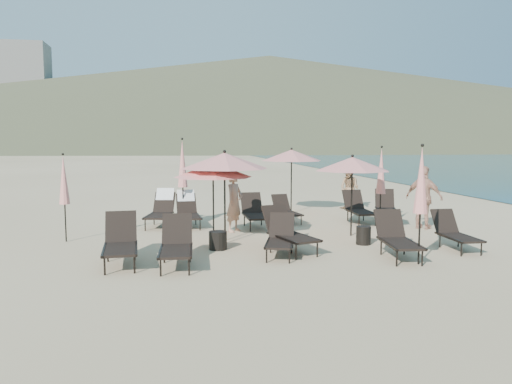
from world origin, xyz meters
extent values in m
plane|color=#D6BA8C|center=(0.00, 0.00, 0.00)|extent=(800.00, 800.00, 0.00)
cone|color=brown|center=(60.00, 300.00, 27.50)|extent=(690.00, 690.00, 55.00)
cone|color=brown|center=(190.00, 330.00, 16.00)|extent=(280.00, 280.00, 32.00)
cube|color=beige|center=(-70.00, 245.00, 24.00)|extent=(22.00, 18.00, 48.00)
cube|color=beige|center=(-45.00, 310.00, 19.00)|extent=(18.00, 16.00, 38.00)
cube|color=black|center=(-4.84, -0.52, 0.38)|extent=(0.75, 1.35, 0.05)
cube|color=black|center=(-4.89, 0.36, 0.70)|extent=(0.70, 0.53, 0.67)
cylinder|color=black|center=(-5.09, -1.08, 0.19)|extent=(0.04, 0.04, 0.37)
cylinder|color=black|center=(-5.16, 0.04, 0.19)|extent=(0.04, 0.04, 0.37)
cylinder|color=black|center=(-4.52, -1.04, 0.19)|extent=(0.04, 0.04, 0.37)
cylinder|color=black|center=(-4.59, 0.08, 0.19)|extent=(0.04, 0.04, 0.37)
cube|color=black|center=(-5.17, -0.48, 0.39)|extent=(0.13, 1.47, 0.04)
cube|color=black|center=(-4.52, -0.44, 0.39)|extent=(0.13, 1.47, 0.04)
cube|color=black|center=(-3.71, -0.84, 0.37)|extent=(0.72, 1.30, 0.05)
cube|color=black|center=(-3.66, 0.00, 0.68)|extent=(0.68, 0.51, 0.65)
cylinder|color=black|center=(-4.01, -1.35, 0.18)|extent=(0.04, 0.04, 0.36)
cylinder|color=black|center=(-3.95, -0.27, 0.18)|extent=(0.04, 0.04, 0.36)
cylinder|color=black|center=(-3.46, -1.39, 0.18)|extent=(0.04, 0.04, 0.36)
cylinder|color=black|center=(-3.40, -0.30, 0.18)|extent=(0.04, 0.04, 0.36)
cube|color=black|center=(-4.02, -0.77, 0.38)|extent=(0.12, 1.42, 0.04)
cube|color=black|center=(-3.39, -0.81, 0.38)|extent=(0.12, 1.42, 0.04)
cube|color=black|center=(-0.96, 0.10, 0.38)|extent=(0.99, 1.42, 0.05)
cube|color=black|center=(-1.19, 0.93, 0.69)|extent=(0.77, 0.65, 0.66)
cylinder|color=black|center=(-1.08, -0.49, 0.18)|extent=(0.04, 0.04, 0.36)
cylinder|color=black|center=(-1.38, 0.57, 0.18)|extent=(0.04, 0.04, 0.36)
cylinder|color=black|center=(-0.54, -0.34, 0.18)|extent=(0.04, 0.04, 0.36)
cylinder|color=black|center=(-0.84, 0.72, 0.18)|extent=(0.04, 0.04, 0.36)
cube|color=black|center=(-1.28, 0.06, 0.39)|extent=(0.44, 1.40, 0.04)
cube|color=black|center=(-0.66, 0.24, 0.39)|extent=(0.44, 1.40, 0.04)
cube|color=black|center=(-1.40, -0.29, 0.33)|extent=(0.89, 1.25, 0.05)
cube|color=black|center=(-1.18, 0.44, 0.61)|extent=(0.68, 0.58, 0.58)
cylinder|color=black|center=(-1.77, -0.67, 0.16)|extent=(0.03, 0.03, 0.32)
cylinder|color=black|center=(-1.49, 0.26, 0.16)|extent=(0.03, 0.03, 0.32)
cylinder|color=black|center=(-1.31, -0.81, 0.16)|extent=(0.03, 0.03, 0.32)
cylinder|color=black|center=(-1.02, 0.12, 0.16)|extent=(0.03, 0.03, 0.32)
cube|color=black|center=(-1.66, -0.16, 0.34)|extent=(0.40, 1.23, 0.04)
cube|color=black|center=(-1.12, -0.32, 0.34)|extent=(0.40, 1.23, 0.04)
cube|color=black|center=(1.18, -0.96, 0.37)|extent=(0.80, 1.32, 0.05)
cube|color=black|center=(1.28, -0.12, 0.67)|extent=(0.70, 0.55, 0.65)
cylinder|color=black|center=(0.85, -1.45, 0.18)|extent=(0.04, 0.04, 0.36)
cylinder|color=black|center=(0.98, -0.38, 0.18)|extent=(0.04, 0.04, 0.36)
cylinder|color=black|center=(1.39, -1.51, 0.18)|extent=(0.04, 0.04, 0.36)
cylinder|color=black|center=(1.52, -0.44, 0.18)|extent=(0.04, 0.04, 0.36)
cube|color=black|center=(0.88, -0.87, 0.38)|extent=(0.21, 1.41, 0.04)
cube|color=black|center=(1.50, -0.95, 0.38)|extent=(0.21, 1.41, 0.04)
cube|color=black|center=(2.97, -0.40, 0.33)|extent=(0.62, 1.15, 0.05)
cube|color=black|center=(2.99, 0.36, 0.61)|extent=(0.60, 0.45, 0.58)
cylinder|color=black|center=(2.70, -0.86, 0.16)|extent=(0.03, 0.03, 0.32)
cylinder|color=black|center=(2.74, 0.11, 0.16)|extent=(0.03, 0.03, 0.32)
cylinder|color=black|center=(3.19, -0.87, 0.16)|extent=(0.03, 0.03, 0.32)
cylinder|color=black|center=(3.23, 0.09, 0.16)|extent=(0.03, 0.03, 0.32)
cube|color=black|center=(2.69, -0.34, 0.34)|extent=(0.08, 1.27, 0.04)
cube|color=black|center=(3.25, -0.36, 0.34)|extent=(0.08, 1.27, 0.04)
cube|color=black|center=(-4.14, 4.14, 0.36)|extent=(0.89, 1.35, 0.05)
cube|color=black|center=(-3.96, 4.96, 0.67)|extent=(0.73, 0.60, 0.64)
cylinder|color=black|center=(-4.51, 3.70, 0.18)|extent=(0.04, 0.04, 0.35)
cylinder|color=black|center=(-4.29, 4.74, 0.18)|extent=(0.04, 0.04, 0.35)
cylinder|color=black|center=(-3.99, 3.58, 0.18)|extent=(0.04, 0.04, 0.35)
cylinder|color=black|center=(-3.76, 4.62, 0.18)|extent=(0.04, 0.04, 0.35)
cube|color=black|center=(-4.43, 4.26, 0.37)|extent=(0.34, 1.37, 0.04)
cube|color=black|center=(-3.83, 4.13, 0.37)|extent=(0.34, 1.37, 0.04)
cube|color=silver|center=(-3.93, 5.10, 0.91)|extent=(0.61, 0.40, 0.38)
cube|color=black|center=(-3.22, 3.96, 0.35)|extent=(0.69, 1.23, 0.05)
cube|color=black|center=(-3.28, 4.76, 0.64)|extent=(0.64, 0.49, 0.61)
cylinder|color=black|center=(-3.45, 3.45, 0.17)|extent=(0.04, 0.04, 0.34)
cylinder|color=black|center=(-3.52, 4.47, 0.17)|extent=(0.04, 0.04, 0.34)
cylinder|color=black|center=(-2.93, 3.48, 0.17)|extent=(0.04, 0.04, 0.34)
cylinder|color=black|center=(-3.00, 4.50, 0.17)|extent=(0.04, 0.04, 0.34)
cube|color=black|center=(-3.52, 3.99, 0.36)|extent=(0.13, 1.34, 0.04)
cube|color=black|center=(-2.93, 4.03, 0.36)|extent=(0.13, 1.34, 0.04)
cube|color=silver|center=(-3.29, 4.90, 0.88)|extent=(0.55, 0.31, 0.37)
cube|color=black|center=(-1.26, 3.50, 0.36)|extent=(0.65, 1.25, 0.05)
cube|color=black|center=(-1.27, 4.33, 0.67)|extent=(0.65, 0.48, 0.64)
cylinder|color=black|center=(-1.52, 2.98, 0.18)|extent=(0.04, 0.04, 0.35)
cylinder|color=black|center=(-1.53, 4.05, 0.18)|extent=(0.04, 0.04, 0.35)
cylinder|color=black|center=(-0.99, 2.98, 0.18)|extent=(0.04, 0.04, 0.35)
cylinder|color=black|center=(-0.99, 4.05, 0.18)|extent=(0.04, 0.04, 0.35)
cube|color=black|center=(-1.57, 3.55, 0.37)|extent=(0.05, 1.40, 0.04)
cube|color=black|center=(-0.95, 3.55, 0.37)|extent=(0.05, 1.40, 0.04)
cube|color=black|center=(-0.06, 4.26, 0.31)|extent=(0.70, 1.13, 0.04)
cube|color=black|center=(-0.17, 4.97, 0.57)|extent=(0.60, 0.48, 0.55)
cylinder|color=black|center=(-0.23, 3.79, 0.15)|extent=(0.03, 0.03, 0.30)
cylinder|color=black|center=(-0.36, 4.69, 0.15)|extent=(0.03, 0.03, 0.30)
cylinder|color=black|center=(0.23, 3.85, 0.15)|extent=(0.03, 0.03, 0.30)
cylinder|color=black|center=(0.10, 4.76, 0.15)|extent=(0.03, 0.03, 0.30)
cube|color=black|center=(-0.33, 4.26, 0.32)|extent=(0.21, 1.19, 0.04)
cube|color=black|center=(0.19, 4.34, 0.32)|extent=(0.21, 1.19, 0.04)
cube|color=black|center=(2.19, 3.80, 0.36)|extent=(0.68, 1.26, 0.05)
cube|color=black|center=(2.21, 4.63, 0.66)|extent=(0.65, 0.49, 0.64)
cylinder|color=black|center=(1.90, 3.29, 0.18)|extent=(0.04, 0.04, 0.35)
cylinder|color=black|center=(1.94, 4.35, 0.18)|extent=(0.04, 0.04, 0.35)
cylinder|color=black|center=(2.44, 3.27, 0.18)|extent=(0.04, 0.04, 0.35)
cylinder|color=black|center=(2.47, 4.33, 0.18)|extent=(0.04, 0.04, 0.35)
cube|color=black|center=(1.88, 3.86, 0.37)|extent=(0.09, 1.39, 0.04)
cube|color=black|center=(2.50, 3.84, 0.37)|extent=(0.09, 1.39, 0.04)
cube|color=black|center=(3.17, 4.12, 0.35)|extent=(1.00, 1.36, 0.05)
cube|color=black|center=(3.45, 4.89, 0.65)|extent=(0.75, 0.65, 0.63)
cylinder|color=black|center=(2.75, 3.73, 0.17)|extent=(0.04, 0.04, 0.34)
cylinder|color=black|center=(3.11, 4.72, 0.17)|extent=(0.04, 0.04, 0.34)
cylinder|color=black|center=(3.25, 3.56, 0.17)|extent=(0.04, 0.04, 0.34)
cylinder|color=black|center=(3.60, 4.54, 0.17)|extent=(0.04, 0.04, 0.34)
cube|color=black|center=(2.90, 4.27, 0.36)|extent=(0.50, 1.30, 0.04)
cube|color=black|center=(3.47, 4.07, 0.36)|extent=(0.50, 1.30, 0.04)
cylinder|color=black|center=(-2.72, 1.47, 0.99)|extent=(0.04, 0.04, 1.98)
cone|color=tan|center=(-2.72, 1.47, 1.89)|extent=(1.98, 1.98, 0.36)
sphere|color=black|center=(-2.72, 1.47, 2.10)|extent=(0.08, 0.08, 0.08)
cylinder|color=black|center=(-2.42, 1.51, 1.11)|extent=(0.05, 0.05, 2.22)
cone|color=tan|center=(-2.42, 1.51, 2.12)|extent=(2.22, 2.22, 0.40)
sphere|color=black|center=(-2.42, 1.51, 2.35)|extent=(0.08, 0.08, 0.08)
cylinder|color=black|center=(1.13, 1.95, 1.04)|extent=(0.04, 0.04, 2.09)
cone|color=tan|center=(1.13, 1.95, 1.99)|extent=(2.09, 2.09, 0.38)
sphere|color=black|center=(1.13, 1.95, 2.21)|extent=(0.08, 0.08, 0.08)
cylinder|color=black|center=(0.55, 6.42, 1.10)|extent=(0.05, 0.05, 2.20)
cone|color=tan|center=(0.55, 6.42, 2.09)|extent=(2.20, 2.20, 0.40)
sphere|color=black|center=(0.55, 6.42, 2.32)|extent=(0.08, 0.08, 0.08)
cylinder|color=black|center=(1.39, -1.35, 0.55)|extent=(0.04, 0.04, 1.10)
cone|color=tan|center=(1.39, -1.35, 1.80)|extent=(0.30, 0.30, 1.40)
sphere|color=black|center=(1.39, -1.35, 2.53)|extent=(0.07, 0.07, 0.07)
cylinder|color=black|center=(2.36, 2.81, 0.53)|extent=(0.04, 0.04, 1.06)
cone|color=tan|center=(2.36, 2.81, 1.73)|extent=(0.29, 0.29, 1.35)
sphere|color=black|center=(2.36, 2.81, 2.44)|extent=(0.07, 0.07, 0.07)
cylinder|color=black|center=(-6.48, 2.47, 0.49)|extent=(0.04, 0.04, 0.99)
cone|color=tan|center=(-6.48, 2.47, 1.62)|extent=(0.27, 0.27, 1.26)
sphere|color=black|center=(-6.48, 2.47, 2.27)|extent=(0.06, 0.06, 0.06)
cylinder|color=black|center=(-3.38, 4.82, 0.58)|extent=(0.04, 0.04, 1.16)
cone|color=tan|center=(-3.38, 4.82, 1.90)|extent=(0.32, 0.32, 1.48)
sphere|color=black|center=(-3.38, 4.82, 2.67)|extent=(0.07, 0.07, 0.07)
cylinder|color=black|center=(-2.67, 0.84, 0.22)|extent=(0.44, 0.44, 0.44)
cylinder|color=black|center=(1.02, 0.78, 0.23)|extent=(0.37, 0.37, 0.46)
imported|color=tan|center=(-1.96, 3.14, 0.87)|extent=(0.73, 0.75, 1.73)
imported|color=#8F6C4A|center=(2.92, 6.84, 0.82)|extent=(0.97, 1.01, 1.64)
imported|color=tan|center=(3.65, 2.60, 0.94)|extent=(1.06, 1.13, 1.87)
camera|label=1|loc=(-3.84, -10.99, 2.64)|focal=35.00mm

